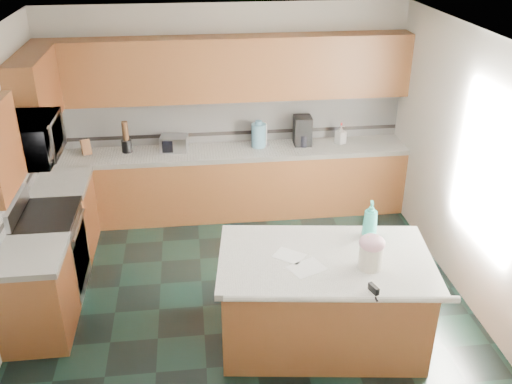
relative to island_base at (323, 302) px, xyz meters
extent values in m
plane|color=black|center=(-0.66, 0.62, -0.43)|extent=(4.60, 4.60, 0.00)
plane|color=white|center=(-0.66, 0.62, 2.27)|extent=(4.60, 4.60, 0.00)
cube|color=silver|center=(-0.66, 2.94, 0.92)|extent=(4.60, 0.04, 2.70)
cube|color=silver|center=(-0.66, -1.70, 0.92)|extent=(4.60, 0.04, 2.70)
cube|color=silver|center=(1.66, 0.62, 0.92)|extent=(0.04, 4.60, 2.70)
cube|color=#542611|center=(-0.66, 2.62, 0.00)|extent=(4.60, 0.60, 0.86)
cube|color=white|center=(-0.66, 2.62, 0.46)|extent=(4.60, 0.64, 0.06)
cube|color=#542611|center=(-0.66, 2.76, 1.51)|extent=(4.60, 0.33, 0.78)
cube|color=silver|center=(-0.66, 2.91, 0.81)|extent=(4.60, 0.02, 0.63)
cube|color=black|center=(-0.66, 2.90, 0.61)|extent=(4.60, 0.01, 0.05)
cube|color=#542611|center=(-2.66, 1.91, 0.00)|extent=(0.60, 0.82, 0.86)
cube|color=white|center=(-2.66, 1.91, 0.46)|extent=(0.64, 0.82, 0.06)
cube|color=#542611|center=(-2.66, 0.38, 0.00)|extent=(0.60, 0.72, 0.86)
cube|color=white|center=(-2.66, 0.38, 0.46)|extent=(0.64, 0.72, 0.06)
cube|color=silver|center=(-2.95, 1.17, 0.81)|extent=(0.02, 2.30, 0.63)
cube|color=black|center=(-2.94, 1.17, 0.61)|extent=(0.01, 2.30, 0.05)
cube|color=#542611|center=(-2.79, 2.05, 1.51)|extent=(0.33, 1.09, 0.78)
cube|color=#B7B7BC|center=(-2.66, 1.12, 0.01)|extent=(0.60, 0.76, 0.88)
cube|color=black|center=(-2.37, 1.12, -0.03)|extent=(0.02, 0.68, 0.55)
cube|color=black|center=(-2.66, 1.12, 0.47)|extent=(0.62, 0.78, 0.04)
cylinder|color=#B7B7BC|center=(-2.34, 1.12, 0.35)|extent=(0.02, 0.66, 0.02)
cube|color=#B7B7BC|center=(-2.92, 1.12, 0.59)|extent=(0.06, 0.76, 0.18)
imported|color=#B7B7BC|center=(-2.66, 1.12, 1.30)|extent=(0.50, 0.73, 0.41)
cube|color=#542611|center=(0.00, 0.00, 0.00)|extent=(1.92, 1.25, 0.86)
cube|color=white|center=(0.00, 0.00, 0.46)|extent=(2.03, 1.36, 0.06)
cylinder|color=white|center=(0.00, -0.57, 0.46)|extent=(1.90, 0.30, 0.06)
cylinder|color=silver|center=(0.34, -0.20, 0.60)|extent=(0.26, 0.26, 0.21)
ellipsoid|color=#EBAABF|center=(0.34, -0.20, 0.74)|extent=(0.22, 0.22, 0.14)
cylinder|color=tan|center=(0.34, -0.20, 0.79)|extent=(0.07, 0.03, 0.03)
sphere|color=tan|center=(0.31, -0.20, 0.79)|extent=(0.04, 0.04, 0.04)
sphere|color=tan|center=(0.38, -0.20, 0.79)|extent=(0.04, 0.04, 0.04)
imported|color=#38BFB1|center=(0.49, 0.31, 0.68)|extent=(0.17, 0.17, 0.37)
cube|color=white|center=(-0.20, -0.15, 0.49)|extent=(0.36, 0.33, 0.00)
cube|color=white|center=(-0.32, 0.06, 0.49)|extent=(0.33, 0.31, 0.00)
cube|color=black|center=(0.27, -0.55, 0.50)|extent=(0.07, 0.12, 0.10)
cylinder|color=black|center=(0.27, -0.61, 0.48)|extent=(0.02, 0.08, 0.02)
cube|color=#472814|center=(-2.46, 2.67, 0.59)|extent=(0.15, 0.17, 0.21)
cylinder|color=black|center=(-1.96, 2.70, 0.57)|extent=(0.13, 0.13, 0.16)
cylinder|color=#472814|center=(-1.96, 2.70, 0.77)|extent=(0.08, 0.08, 0.24)
cube|color=#B7B7BC|center=(-1.36, 2.67, 0.59)|extent=(0.37, 0.28, 0.20)
cube|color=black|center=(-1.36, 2.56, 0.59)|extent=(0.30, 0.01, 0.16)
cylinder|color=white|center=(-0.22, 2.72, 0.64)|extent=(0.13, 0.13, 0.30)
cylinder|color=#B7B7BC|center=(-0.22, 2.72, 0.50)|extent=(0.20, 0.20, 0.01)
cylinder|color=#70B3D3|center=(-0.27, 2.68, 0.64)|extent=(0.19, 0.19, 0.31)
cylinder|color=#70B3D3|center=(-0.27, 2.68, 0.82)|extent=(0.09, 0.09, 0.04)
cube|color=black|center=(0.31, 2.70, 0.68)|extent=(0.23, 0.25, 0.38)
cylinder|color=black|center=(0.31, 2.65, 0.57)|extent=(0.16, 0.16, 0.16)
imported|color=white|center=(0.82, 2.67, 0.62)|extent=(0.15, 0.15, 0.25)
cylinder|color=red|center=(0.82, 2.67, 0.76)|extent=(0.02, 0.02, 0.03)
cube|color=white|center=(1.63, 0.42, 1.07)|extent=(0.02, 1.40, 1.10)
camera|label=1|loc=(-1.12, -4.18, 3.29)|focal=40.00mm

